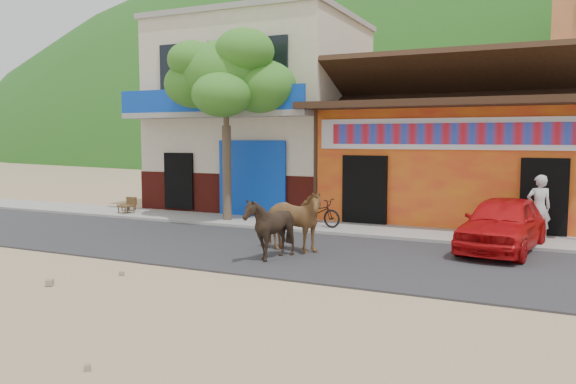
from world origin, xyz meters
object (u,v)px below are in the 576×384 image
object	(u,v)px
cafe_chair_right	(128,198)
red_car	(503,223)
scooter	(317,212)
tree	(226,126)
cow_dark	(269,228)
cow_tan	(291,221)
cafe_chair_left	(126,199)
pedestrian	(539,208)

from	to	relation	value
cafe_chair_right	red_car	bearing A→B (deg)	-8.19
scooter	cafe_chair_right	world-z (taller)	cafe_chair_right
cafe_chair_right	tree	bearing A→B (deg)	-6.95
red_car	scooter	world-z (taller)	red_car
cow_dark	red_car	bearing A→B (deg)	91.89
cow_tan	cafe_chair_left	world-z (taller)	cow_tan
pedestrian	cafe_chair_left	bearing A→B (deg)	-20.60
cow_dark	cafe_chair_right	xyz separation A→B (m)	(-8.15, 4.81, -0.18)
cow_tan	cafe_chair_right	xyz separation A→B (m)	(-8.21, 3.80, -0.21)
cafe_chair_left	pedestrian	bearing A→B (deg)	14.45
cow_dark	cafe_chair_right	world-z (taller)	cow_dark
cow_dark	red_car	xyz separation A→B (m)	(4.60, 3.29, -0.05)
tree	red_car	size ratio (longest dim) A/B	1.56
pedestrian	cafe_chair_right	xyz separation A→B (m)	(-13.50, 0.19, -0.40)
tree	cafe_chair_right	world-z (taller)	tree
pedestrian	tree	bearing A→B (deg)	-20.82
cow_dark	pedestrian	world-z (taller)	pedestrian
cow_tan	cafe_chair_left	xyz separation A→B (m)	(-7.82, 3.22, -0.16)
red_car	cafe_chair_right	distance (m)	12.84
cafe_chair_right	pedestrian	bearing A→B (deg)	-2.21
cow_dark	scooter	world-z (taller)	cow_dark
cow_dark	cafe_chair_left	xyz separation A→B (m)	(-7.75, 4.23, -0.12)
scooter	cafe_chair_left	size ratio (longest dim) A/B	1.59
scooter	cafe_chair_right	size ratio (longest dim) A/B	1.78
cow_dark	cafe_chair_left	size ratio (longest dim) A/B	1.41
tree	scooter	size ratio (longest dim) A/B	3.78
cow_tan	red_car	bearing A→B (deg)	-58.55
cow_dark	pedestrian	bearing A→B (deg)	97.07
red_car	pedestrian	world-z (taller)	pedestrian
red_car	cafe_chair_left	bearing A→B (deg)	-175.76
cow_tan	cow_dark	xyz separation A→B (m)	(-0.07, -1.01, -0.03)
cow_dark	scooter	xyz separation A→B (m)	(-0.65, 4.35, -0.21)
red_car	cafe_chair_right	world-z (taller)	red_car
cow_tan	tree	bearing A→B (deg)	53.29
tree	pedestrian	size ratio (longest dim) A/B	3.56
tree	cow_tan	bearing A→B (deg)	-41.47
cow_dark	red_car	world-z (taller)	cow_dark
cow_tan	pedestrian	world-z (taller)	pedestrian
pedestrian	cafe_chair_right	distance (m)	13.51
red_car	cow_dark	bearing A→B (deg)	-135.81
scooter	red_car	bearing A→B (deg)	-92.19
tree	pedestrian	xyz separation A→B (m)	(9.10, 0.23, -2.16)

